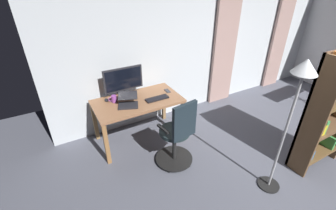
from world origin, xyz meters
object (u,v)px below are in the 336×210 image
at_px(office_chair, 177,136).
at_px(mug_tea, 114,99).
at_px(computer_monitor, 123,80).
at_px(laptop, 128,102).
at_px(cell_phone_by_monitor, 167,91).
at_px(floor_lamp, 297,96).
at_px(computer_mouse, 107,100).
at_px(computer_keyboard, 157,98).
at_px(bookshelf, 326,113).
at_px(piano_keyboard, 332,74).
at_px(desk, 138,105).

height_order(office_chair, mug_tea, office_chair).
xyz_separation_m(computer_monitor, laptop, (0.06, 0.32, -0.22)).
distance_m(cell_phone_by_monitor, mug_tea, 0.91).
bearing_deg(floor_lamp, computer_mouse, -52.67).
relative_size(computer_mouse, mug_tea, 0.77).
bearing_deg(computer_keyboard, floor_lamp, 115.86).
height_order(bookshelf, piano_keyboard, bookshelf).
distance_m(desk, computer_monitor, 0.46).
height_order(office_chair, floor_lamp, floor_lamp).
distance_m(office_chair, computer_mouse, 1.27).
bearing_deg(desk, office_chair, 106.14).
distance_m(office_chair, laptop, 0.93).
distance_m(office_chair, computer_monitor, 1.26).
bearing_deg(piano_keyboard, computer_keyboard, -15.52).
relative_size(computer_monitor, laptop, 1.55).
distance_m(computer_mouse, piano_keyboard, 4.35).
bearing_deg(mug_tea, desk, 159.60).
xyz_separation_m(laptop, computer_mouse, (0.26, -0.27, -0.04)).
xyz_separation_m(office_chair, laptop, (0.42, -0.77, 0.29)).
xyz_separation_m(computer_keyboard, floor_lamp, (-0.82, 1.68, 0.62)).
bearing_deg(cell_phone_by_monitor, laptop, 13.06).
relative_size(office_chair, floor_lamp, 0.61).
bearing_deg(desk, computer_keyboard, 157.21).
relative_size(desk, computer_keyboard, 3.67).
height_order(computer_monitor, piano_keyboard, computer_monitor).
bearing_deg(mug_tea, office_chair, 121.15).
distance_m(computer_monitor, computer_keyboard, 0.61).
relative_size(computer_keyboard, computer_mouse, 3.75).
height_order(laptop, piano_keyboard, laptop).
height_order(laptop, computer_mouse, laptop).
xyz_separation_m(computer_monitor, piano_keyboard, (-3.89, 1.15, -0.27)).
distance_m(office_chair, mug_tea, 1.16).
xyz_separation_m(computer_mouse, floor_lamp, (-1.54, 2.02, 0.62)).
bearing_deg(laptop, computer_monitor, -79.46).
distance_m(desk, computer_keyboard, 0.33).
relative_size(piano_keyboard, floor_lamp, 0.60).
relative_size(desk, computer_mouse, 13.74).
bearing_deg(computer_mouse, bookshelf, 141.39).
height_order(desk, office_chair, office_chair).
bearing_deg(piano_keyboard, laptop, -14.91).
bearing_deg(desk, piano_keyboard, 166.70).
xyz_separation_m(office_chair, mug_tea, (0.58, -0.96, 0.29)).
bearing_deg(cell_phone_by_monitor, desk, 9.41).
height_order(computer_mouse, floor_lamp, floor_lamp).
height_order(mug_tea, bookshelf, bookshelf).
bearing_deg(laptop, office_chair, 139.97).
bearing_deg(floor_lamp, bookshelf, -176.73).
bearing_deg(laptop, floor_lamp, 147.91).
bearing_deg(office_chair, laptop, 110.30).
xyz_separation_m(desk, cell_phone_by_monitor, (-0.57, -0.05, 0.10)).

